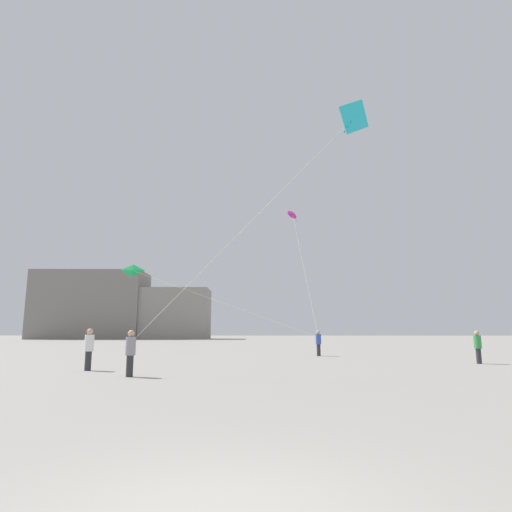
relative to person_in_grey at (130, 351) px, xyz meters
name	(u,v)px	position (x,y,z in m)	size (l,w,h in m)	color
person_in_grey	(130,351)	(0.00, 0.00, 0.00)	(0.39, 0.39, 1.79)	#2D2D33
person_in_green	(478,345)	(16.81, 7.01, -0.01)	(0.38, 0.38, 1.76)	#2D2D33
person_in_white	(89,347)	(-2.68, 2.54, 0.04)	(0.40, 0.40, 1.86)	#2D2D33
person_in_blue	(318,342)	(9.01, 13.93, -0.01)	(0.39, 0.39, 1.77)	#2D2D33
kite_emerald_delta	(136,272)	(-6.54, 21.39, 6.07)	(16.73, 8.05, 6.35)	green
kite_magenta_diamond	(293,215)	(7.96, 23.53, 11.85)	(1.69, 10.30, 12.18)	#D12899
kite_cyan_delta	(350,121)	(8.91, 0.01, 9.57)	(9.85, 1.65, 9.88)	#1EB2C6
building_left_hall	(91,305)	(-32.18, 74.58, 6.12)	(22.96, 11.94, 14.20)	gray
building_centre_hall	(175,314)	(-14.18, 75.26, 4.31)	(14.83, 10.58, 10.58)	gray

